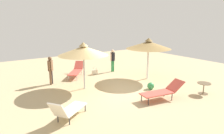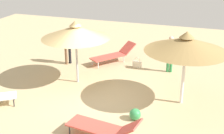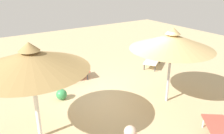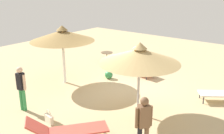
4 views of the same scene
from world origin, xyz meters
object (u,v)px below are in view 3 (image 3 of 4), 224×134
lounge_chair_near_left (61,72)px  beach_ball (62,94)px  parasol_umbrella_front (30,60)px  parasol_umbrella_back (172,41)px  lounge_chair_edge (154,56)px

lounge_chair_near_left → beach_ball: lounge_chair_near_left is taller
parasol_umbrella_front → lounge_chair_near_left: bearing=-121.5°
parasol_umbrella_back → lounge_chair_near_left: parasol_umbrella_back is taller
lounge_chair_near_left → beach_ball: 1.55m
parasol_umbrella_front → beach_ball: size_ratio=7.41×
parasol_umbrella_front → lounge_chair_edge: (-6.50, -2.49, -1.81)m
parasol_umbrella_back → beach_ball: bearing=-35.1°
parasol_umbrella_back → beach_ball: (3.05, -2.15, -1.98)m
lounge_chair_near_left → beach_ball: (0.58, 1.41, -0.24)m
lounge_chair_edge → beach_ball: size_ratio=4.75×
parasol_umbrella_front → beach_ball: (-1.30, -1.66, -2.04)m
lounge_chair_edge → beach_ball: (5.21, 0.83, -0.23)m
parasol_umbrella_front → parasol_umbrella_back: parasol_umbrella_front is taller
lounge_chair_edge → lounge_chair_near_left: lounge_chair_edge is taller
parasol_umbrella_front → parasol_umbrella_back: 4.38m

